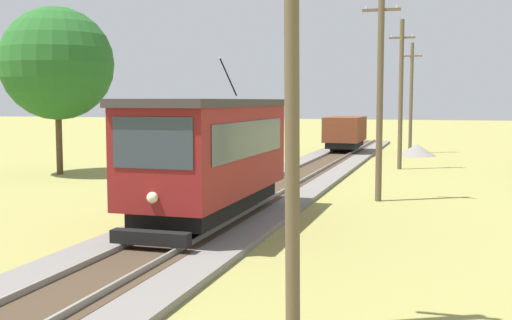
{
  "coord_description": "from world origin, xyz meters",
  "views": [
    {
      "loc": [
        6.69,
        2.29,
        3.78
      ],
      "look_at": [
        0.29,
        23.91,
        1.66
      ],
      "focal_mm": 44.62,
      "sensor_mm": 36.0,
      "label": 1
    }
  ],
  "objects_px": {
    "freight_car": "(345,132)",
    "utility_pole_far": "(401,93)",
    "utility_pole_mid": "(380,91)",
    "tree_left_near": "(57,64)",
    "utility_pole_near_tram": "(292,98)",
    "gravel_pile": "(417,150)",
    "red_tram": "(211,153)",
    "utility_pole_distant": "(411,97)"
  },
  "relations": [
    {
      "from": "freight_car",
      "to": "tree_left_near",
      "type": "relative_size",
      "value": 0.61
    },
    {
      "from": "freight_car",
      "to": "utility_pole_far",
      "type": "xyz_separation_m",
      "value": [
        4.37,
        -9.08,
        2.61
      ]
    },
    {
      "from": "freight_car",
      "to": "utility_pole_mid",
      "type": "xyz_separation_m",
      "value": [
        4.37,
        -20.72,
        2.57
      ]
    },
    {
      "from": "utility_pole_near_tram",
      "to": "utility_pole_mid",
      "type": "xyz_separation_m",
      "value": [
        0.0,
        14.2,
        0.3
      ]
    },
    {
      "from": "utility_pole_near_tram",
      "to": "utility_pole_far",
      "type": "bearing_deg",
      "value": 90.0
    },
    {
      "from": "gravel_pile",
      "to": "freight_car",
      "type": "bearing_deg",
      "value": 178.82
    },
    {
      "from": "utility_pole_distant",
      "to": "tree_left_near",
      "type": "bearing_deg",
      "value": -131.73
    },
    {
      "from": "utility_pole_mid",
      "to": "utility_pole_distant",
      "type": "distance_m",
      "value": 22.79
    },
    {
      "from": "utility_pole_near_tram",
      "to": "utility_pole_far",
      "type": "relative_size",
      "value": 0.91
    },
    {
      "from": "utility_pole_distant",
      "to": "gravel_pile",
      "type": "height_order",
      "value": "utility_pole_distant"
    },
    {
      "from": "freight_car",
      "to": "utility_pole_near_tram",
      "type": "relative_size",
      "value": 0.7
    },
    {
      "from": "utility_pole_near_tram",
      "to": "utility_pole_distant",
      "type": "relative_size",
      "value": 0.95
    },
    {
      "from": "utility_pole_far",
      "to": "tree_left_near",
      "type": "relative_size",
      "value": 0.96
    },
    {
      "from": "red_tram",
      "to": "utility_pole_mid",
      "type": "height_order",
      "value": "utility_pole_mid"
    },
    {
      "from": "freight_car",
      "to": "gravel_pile",
      "type": "height_order",
      "value": "freight_car"
    },
    {
      "from": "utility_pole_distant",
      "to": "tree_left_near",
      "type": "xyz_separation_m",
      "value": [
        -16.56,
        -18.57,
        1.6
      ]
    },
    {
      "from": "utility_pole_mid",
      "to": "utility_pole_far",
      "type": "bearing_deg",
      "value": 90.0
    },
    {
      "from": "utility_pole_distant",
      "to": "tree_left_near",
      "type": "relative_size",
      "value": 0.93
    },
    {
      "from": "gravel_pile",
      "to": "utility_pole_near_tram",
      "type": "bearing_deg",
      "value": -90.92
    },
    {
      "from": "utility_pole_mid",
      "to": "utility_pole_far",
      "type": "xyz_separation_m",
      "value": [
        0.0,
        11.64,
        0.04
      ]
    },
    {
      "from": "red_tram",
      "to": "utility_pole_far",
      "type": "height_order",
      "value": "utility_pole_far"
    },
    {
      "from": "utility_pole_near_tram",
      "to": "gravel_pile",
      "type": "relative_size",
      "value": 2.83
    },
    {
      "from": "utility_pole_distant",
      "to": "tree_left_near",
      "type": "height_order",
      "value": "tree_left_near"
    },
    {
      "from": "utility_pole_far",
      "to": "gravel_pile",
      "type": "height_order",
      "value": "utility_pole_far"
    },
    {
      "from": "utility_pole_mid",
      "to": "utility_pole_distant",
      "type": "bearing_deg",
      "value": 90.0
    },
    {
      "from": "red_tram",
      "to": "utility_pole_far",
      "type": "bearing_deg",
      "value": 76.22
    },
    {
      "from": "utility_pole_far",
      "to": "red_tram",
      "type": "bearing_deg",
      "value": -103.78
    },
    {
      "from": "red_tram",
      "to": "utility_pole_near_tram",
      "type": "xyz_separation_m",
      "value": [
        4.37,
        -8.02,
        1.63
      ]
    },
    {
      "from": "red_tram",
      "to": "freight_car",
      "type": "relative_size",
      "value": 1.64
    },
    {
      "from": "utility_pole_distant",
      "to": "red_tram",
      "type": "bearing_deg",
      "value": -98.58
    },
    {
      "from": "utility_pole_mid",
      "to": "tree_left_near",
      "type": "relative_size",
      "value": 0.95
    },
    {
      "from": "utility_pole_near_tram",
      "to": "tree_left_near",
      "type": "bearing_deg",
      "value": 131.96
    },
    {
      "from": "gravel_pile",
      "to": "utility_pole_mid",
      "type": "bearing_deg",
      "value": -91.56
    },
    {
      "from": "red_tram",
      "to": "utility_pole_far",
      "type": "distance_m",
      "value": 18.46
    },
    {
      "from": "utility_pole_near_tram",
      "to": "utility_pole_far",
      "type": "xyz_separation_m",
      "value": [
        0.0,
        25.84,
        0.35
      ]
    },
    {
      "from": "freight_car",
      "to": "utility_pole_far",
      "type": "relative_size",
      "value": 0.64
    },
    {
      "from": "utility_pole_mid",
      "to": "gravel_pile",
      "type": "xyz_separation_m",
      "value": [
        0.56,
        20.62,
        -3.72
      ]
    },
    {
      "from": "utility_pole_mid",
      "to": "freight_car",
      "type": "bearing_deg",
      "value": 101.92
    },
    {
      "from": "freight_car",
      "to": "gravel_pile",
      "type": "distance_m",
      "value": 5.07
    },
    {
      "from": "utility_pole_near_tram",
      "to": "gravel_pile",
      "type": "xyz_separation_m",
      "value": [
        0.56,
        34.82,
        -3.42
      ]
    },
    {
      "from": "utility_pole_mid",
      "to": "tree_left_near",
      "type": "height_order",
      "value": "tree_left_near"
    },
    {
      "from": "freight_car",
      "to": "tree_left_near",
      "type": "bearing_deg",
      "value": -126.45
    }
  ]
}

